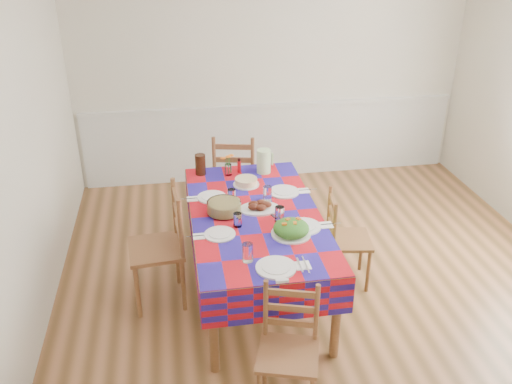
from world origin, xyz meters
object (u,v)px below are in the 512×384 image
(chair_left, at_px, (162,248))
(tea_pitcher, at_px, (200,165))
(chair_right, at_px, (344,240))
(dining_table, at_px, (255,222))
(green_pitcher, at_px, (264,161))
(chair_near, at_px, (288,350))
(chair_far, at_px, (235,179))
(meat_platter, at_px, (259,207))

(chair_left, bearing_deg, tea_pitcher, 149.56)
(tea_pitcher, xyz_separation_m, chair_right, (1.14, -0.81, -0.42))
(chair_right, bearing_deg, chair_left, 98.81)
(dining_table, xyz_separation_m, green_pitcher, (0.20, 0.76, 0.19))
(chair_left, bearing_deg, green_pitcher, 123.09)
(chair_near, distance_m, chair_far, 2.41)
(meat_platter, xyz_separation_m, chair_left, (-0.80, -0.05, -0.28))
(green_pitcher, relative_size, chair_near, 0.26)
(dining_table, distance_m, chair_left, 0.78)
(meat_platter, relative_size, chair_far, 0.33)
(meat_platter, height_order, chair_far, chair_far)
(tea_pitcher, distance_m, chair_far, 0.64)
(meat_platter, bearing_deg, chair_left, -176.33)
(chair_near, distance_m, chair_left, 1.44)
(tea_pitcher, distance_m, chair_near, 2.10)
(dining_table, xyz_separation_m, chair_near, (0.01, -1.21, -0.24))
(meat_platter, xyz_separation_m, chair_far, (-0.05, 1.15, -0.28))
(dining_table, xyz_separation_m, tea_pitcher, (-0.37, 0.82, 0.18))
(chair_far, relative_size, chair_right, 1.17)
(dining_table, distance_m, chair_far, 1.22)
(green_pitcher, height_order, chair_left, chair_left)
(dining_table, height_order, chair_left, chair_left)
(dining_table, height_order, chair_right, chair_right)
(green_pitcher, bearing_deg, chair_left, -141.81)
(tea_pitcher, bearing_deg, green_pitcher, -5.42)
(chair_near, distance_m, chair_right, 1.43)
(dining_table, height_order, chair_far, chair_far)
(meat_platter, distance_m, chair_near, 1.31)
(meat_platter, relative_size, green_pitcher, 1.48)
(chair_far, bearing_deg, chair_left, 70.64)
(green_pitcher, distance_m, chair_right, 1.04)
(tea_pitcher, bearing_deg, chair_left, -115.34)
(chair_near, height_order, chair_far, chair_far)
(dining_table, xyz_separation_m, meat_platter, (0.04, 0.06, 0.11))
(dining_table, height_order, meat_platter, meat_platter)
(meat_platter, bearing_deg, chair_far, 92.52)
(green_pitcher, bearing_deg, chair_right, -53.29)
(dining_table, bearing_deg, chair_near, -89.45)
(green_pitcher, height_order, chair_near, green_pitcher)
(chair_left, distance_m, chair_right, 1.53)
(dining_table, bearing_deg, tea_pitcher, 114.65)
(dining_table, distance_m, tea_pitcher, 0.91)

